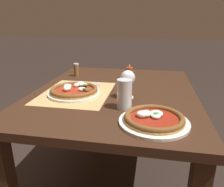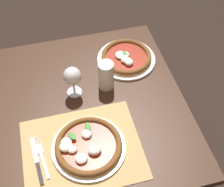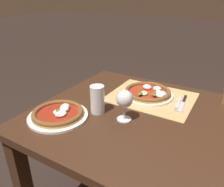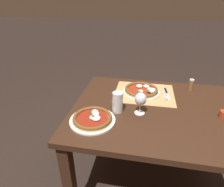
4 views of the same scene
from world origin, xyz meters
name	(u,v)px [view 1 (image 1 of 4)]	position (x,y,z in m)	size (l,w,h in m)	color
dining_table	(115,106)	(0.00, 0.00, 0.63)	(1.19, 0.95, 0.74)	#382114
paper_placemat	(77,93)	(0.09, -0.21, 0.74)	(0.48, 0.39, 0.00)	tan
pizza_near	(74,90)	(0.11, -0.22, 0.76)	(0.30, 0.30, 0.05)	silver
pizza_far	(154,119)	(0.40, 0.23, 0.76)	(0.29, 0.29, 0.05)	silver
wine_glass	(128,79)	(0.11, 0.09, 0.85)	(0.08, 0.08, 0.16)	silver
pint_glass	(124,95)	(0.27, 0.09, 0.81)	(0.07, 0.07, 0.15)	silver
fork	(85,84)	(-0.07, -0.21, 0.75)	(0.04, 0.20, 0.00)	#B7B7BC
knife	(85,83)	(-0.09, -0.22, 0.75)	(0.04, 0.22, 0.01)	black
votive_candle	(129,71)	(-0.43, 0.04, 0.76)	(0.06, 0.06, 0.07)	#B23819
pepper_shaker	(76,70)	(-0.29, -0.35, 0.79)	(0.04, 0.04, 0.10)	brown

